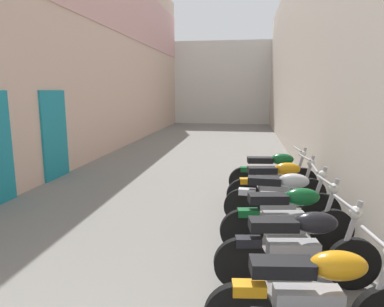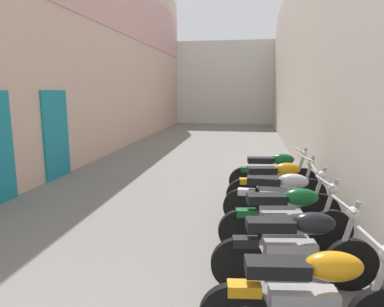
{
  "view_description": "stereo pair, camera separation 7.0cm",
  "coord_description": "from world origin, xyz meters",
  "px_view_note": "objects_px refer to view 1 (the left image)",
  "views": [
    {
      "loc": [
        1.58,
        -0.13,
        2.2
      ],
      "look_at": [
        0.56,
        6.51,
        0.96
      ],
      "focal_mm": 32.21,
      "sensor_mm": 36.0,
      "label": 1
    },
    {
      "loc": [
        1.65,
        -0.12,
        2.2
      ],
      "look_at": [
        0.56,
        6.51,
        0.96
      ],
      "focal_mm": 32.21,
      "sensor_mm": 36.0,
      "label": 2
    }
  ],
  "objects_px": {
    "motorcycle_fifth": "(282,197)",
    "motorcycle_sixth": "(277,184)",
    "motorcycle_seventh": "(273,172)",
    "motorcycle_third": "(299,247)",
    "motorcycle_fourth": "(288,217)",
    "motorcycle_second": "(315,296)"
  },
  "relations": [
    {
      "from": "motorcycle_fourth",
      "to": "motorcycle_sixth",
      "type": "height_order",
      "value": "same"
    },
    {
      "from": "motorcycle_fourth",
      "to": "motorcycle_seventh",
      "type": "distance_m",
      "value": 2.62
    },
    {
      "from": "motorcycle_sixth",
      "to": "motorcycle_second",
      "type": "bearing_deg",
      "value": -90.0
    },
    {
      "from": "motorcycle_third",
      "to": "motorcycle_seventh",
      "type": "distance_m",
      "value": 3.55
    },
    {
      "from": "motorcycle_seventh",
      "to": "motorcycle_fifth",
      "type": "bearing_deg",
      "value": -90.0
    },
    {
      "from": "motorcycle_second",
      "to": "motorcycle_third",
      "type": "xyz_separation_m",
      "value": [
        -0.0,
        0.93,
        0.0
      ]
    },
    {
      "from": "motorcycle_third",
      "to": "motorcycle_fourth",
      "type": "bearing_deg",
      "value": 90.0
    },
    {
      "from": "motorcycle_fifth",
      "to": "motorcycle_sixth",
      "type": "xyz_separation_m",
      "value": [
        -0.0,
        0.81,
        0.0
      ]
    },
    {
      "from": "motorcycle_sixth",
      "to": "motorcycle_third",
      "type": "bearing_deg",
      "value": -90.0
    },
    {
      "from": "motorcycle_fifth",
      "to": "motorcycle_sixth",
      "type": "bearing_deg",
      "value": 90.01
    },
    {
      "from": "motorcycle_fifth",
      "to": "motorcycle_seventh",
      "type": "bearing_deg",
      "value": 90.0
    },
    {
      "from": "motorcycle_second",
      "to": "motorcycle_seventh",
      "type": "relative_size",
      "value": 1.0
    },
    {
      "from": "motorcycle_seventh",
      "to": "motorcycle_fourth",
      "type": "bearing_deg",
      "value": -90.0
    },
    {
      "from": "motorcycle_second",
      "to": "motorcycle_sixth",
      "type": "relative_size",
      "value": 1.01
    },
    {
      "from": "motorcycle_second",
      "to": "motorcycle_sixth",
      "type": "xyz_separation_m",
      "value": [
        -0.0,
        3.56,
        0.0
      ]
    },
    {
      "from": "motorcycle_fourth",
      "to": "motorcycle_sixth",
      "type": "distance_m",
      "value": 1.69
    },
    {
      "from": "motorcycle_sixth",
      "to": "motorcycle_seventh",
      "type": "height_order",
      "value": "same"
    },
    {
      "from": "motorcycle_third",
      "to": "motorcycle_seventh",
      "type": "bearing_deg",
      "value": 90.0
    },
    {
      "from": "motorcycle_second",
      "to": "motorcycle_third",
      "type": "bearing_deg",
      "value": 90.0
    },
    {
      "from": "motorcycle_fourth",
      "to": "motorcycle_fifth",
      "type": "xyz_separation_m",
      "value": [
        0.0,
        0.88,
        0.0
      ]
    },
    {
      "from": "motorcycle_fourth",
      "to": "motorcycle_fifth",
      "type": "height_order",
      "value": "same"
    },
    {
      "from": "motorcycle_fifth",
      "to": "motorcycle_sixth",
      "type": "distance_m",
      "value": 0.81
    }
  ]
}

